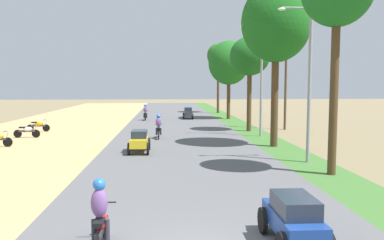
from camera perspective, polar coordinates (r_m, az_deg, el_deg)
The scene contains 15 objects.
parked_motorbike_third at distance 29.40m, azimuth -22.92°, elevation -1.44°, with size 1.80×0.54×0.94m.
parked_motorbike_fourth at distance 32.88m, azimuth -21.50°, elevation -0.72°, with size 1.80×0.54×0.94m.
median_tree_second at distance 23.86m, azimuth 12.17°, elevation 13.62°, with size 4.05×4.05×9.60m.
median_tree_third at distance 31.18m, azimuth 8.42°, elevation 9.08°, with size 3.12×3.12×7.41m.
median_tree_fourth at distance 41.97m, azimuth 5.40°, elevation 8.28°, with size 4.33×4.33×8.30m.
median_tree_fifth at distance 50.67m, azimuth 3.86°, elevation 9.26°, with size 2.87×2.87×8.91m.
streetlamp_near at distance 19.16m, azimuth 16.81°, elevation 6.70°, with size 3.16×0.20×7.35m.
streetlamp_mid at distance 28.09m, azimuth 10.10°, elevation 6.84°, with size 3.16×0.20×7.85m.
utility_pole_near at distance 33.19m, azimuth 13.55°, elevation 7.22°, with size 1.80×0.20×9.59m.
car_sedan_blue at distance 9.40m, azimuth 14.58°, elevation -13.67°, with size 1.10×2.26×1.19m.
car_sedan_yellow at distance 21.38m, azimuth -7.69°, elevation -2.92°, with size 1.10×2.26×1.19m.
car_hatchback_charcoal at distance 41.64m, azimuth -0.59°, elevation 1.09°, with size 1.04×2.00×1.23m.
motorbike_ahead_second at distance 9.08m, azimuth -13.19°, elevation -13.54°, with size 0.54×1.80×1.66m.
motorbike_ahead_third at distance 26.66m, azimuth -4.90°, elevation -1.03°, with size 0.54×1.80×1.66m.
motorbike_ahead_fourth at distance 40.28m, azimuth -6.82°, elevation 1.07°, with size 0.54×1.80×1.66m.
Camera 1 is at (-0.90, -7.55, 3.76)m, focal length 36.55 mm.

